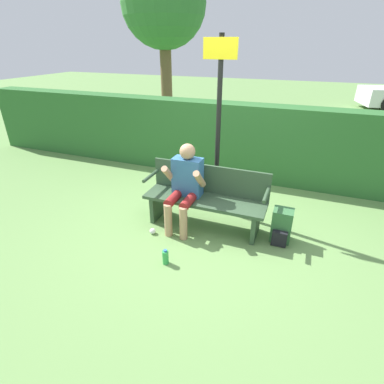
# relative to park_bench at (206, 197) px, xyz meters

# --- Properties ---
(ground_plane) EXTENTS (40.00, 40.00, 0.00)m
(ground_plane) POSITION_rel_park_bench_xyz_m (0.00, -0.07, -0.45)
(ground_plane) COLOR #668E4C
(hedge_back) EXTENTS (12.00, 0.47, 1.43)m
(hedge_back) POSITION_rel_park_bench_xyz_m (0.00, 1.96, 0.26)
(hedge_back) COLOR #2D662D
(hedge_back) RESTS_ON ground
(park_bench) EXTENTS (1.73, 0.48, 0.88)m
(park_bench) POSITION_rel_park_bench_xyz_m (0.00, 0.00, 0.00)
(park_bench) COLOR #334C33
(park_bench) RESTS_ON ground
(person_seated) EXTENTS (0.54, 0.61, 1.21)m
(person_seated) POSITION_rel_park_bench_xyz_m (-0.27, -0.12, 0.22)
(person_seated) COLOR #336699
(person_seated) RESTS_ON ground
(backpack) EXTENTS (0.26, 0.31, 0.46)m
(backpack) POSITION_rel_park_bench_xyz_m (1.08, -0.02, -0.23)
(backpack) COLOR #336638
(backpack) RESTS_ON ground
(water_bottle) EXTENTS (0.08, 0.08, 0.20)m
(water_bottle) POSITION_rel_park_bench_xyz_m (-0.16, -1.02, -0.36)
(water_bottle) COLOR green
(water_bottle) RESTS_ON ground
(signpost) EXTENTS (0.45, 0.09, 2.54)m
(signpost) POSITION_rel_park_bench_xyz_m (-0.00, 0.48, 1.02)
(signpost) COLOR black
(signpost) RESTS_ON ground
(tree) EXTENTS (2.25, 2.25, 4.47)m
(tree) POSITION_rel_park_bench_xyz_m (-2.85, 4.74, 2.84)
(tree) COLOR brown
(tree) RESTS_ON ground
(litter_crumple) EXTENTS (0.08, 0.08, 0.08)m
(litter_crumple) POSITION_rel_park_bench_xyz_m (-0.61, -0.52, -0.41)
(litter_crumple) COLOR silver
(litter_crumple) RESTS_ON ground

